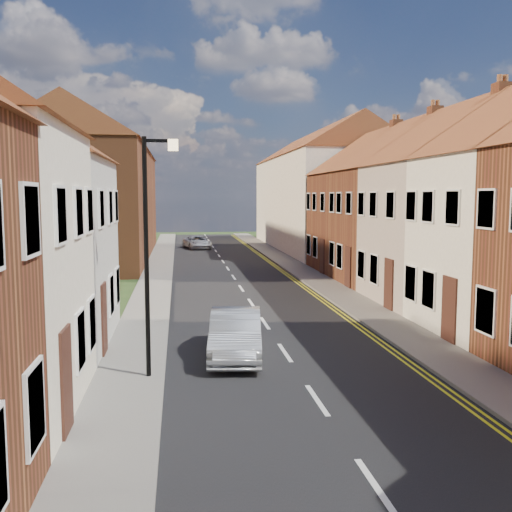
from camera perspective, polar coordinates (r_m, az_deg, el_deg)
name	(u,v)px	position (r m, az deg, el deg)	size (l,w,h in m)	color
road	(251,303)	(24.98, -0.49, -4.74)	(7.00, 90.00, 0.02)	black
pavement_left	(149,305)	(24.81, -10.65, -4.80)	(1.80, 90.00, 0.12)	slate
pavement_right	(349,300)	(25.89, 9.25, -4.33)	(1.80, 90.00, 0.12)	slate
cottage_r_pink	(468,201)	(26.34, 20.42, 5.21)	(8.30, 6.00, 9.00)	#BDA195
cottage_r_white_far	(416,200)	(31.21, 15.74, 5.44)	(8.30, 5.20, 9.00)	brown
cottage_r_cream_far	(380,199)	(36.23, 12.33, 5.57)	(8.30, 6.00, 9.00)	brown
block_right_far	(320,189)	(50.88, 6.42, 6.68)	(8.30, 24.20, 10.50)	white
block_left_far	(95,188)	(44.78, -15.80, 6.59)	(8.30, 24.20, 10.50)	brown
lamppost	(150,242)	(14.41, -10.59, 1.40)	(0.88, 0.15, 6.00)	black
car_mid	(235,334)	(16.71, -2.07, -7.81)	(1.44, 4.14, 1.36)	#A3A6AB
car_distant	(197,242)	(50.89, -5.91, 1.37)	(1.91, 4.13, 1.15)	#AEAFB6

